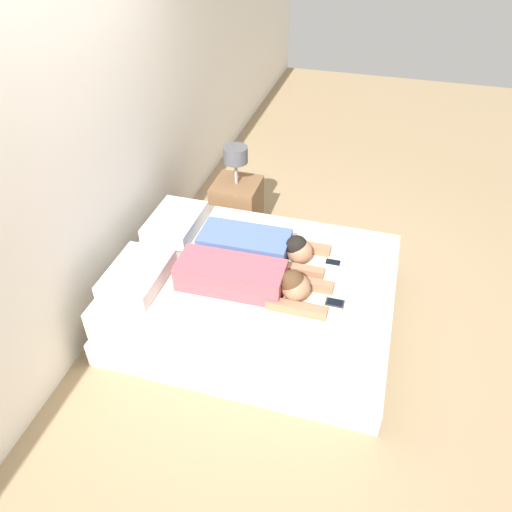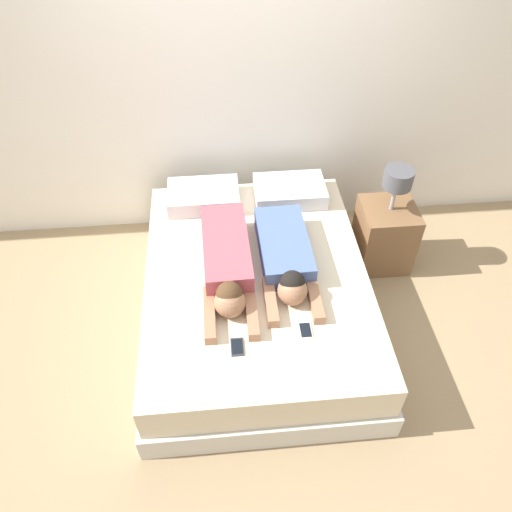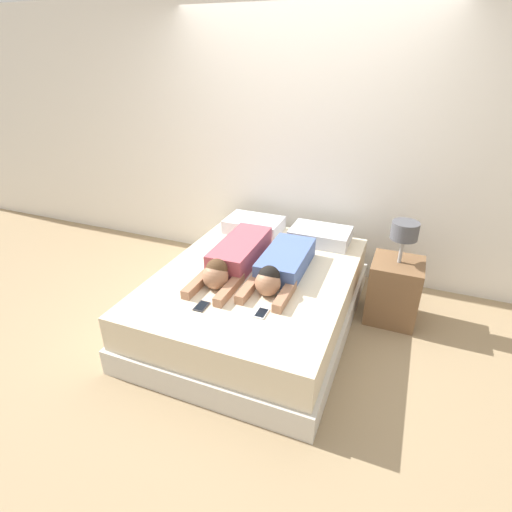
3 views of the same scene
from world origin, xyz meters
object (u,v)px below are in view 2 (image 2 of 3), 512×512
(pillow_head_right, at_px, (290,191))
(nightstand, at_px, (385,232))
(bed, at_px, (256,295))
(person_left, at_px, (227,263))
(cell_phone_right, at_px, (305,330))
(pillow_head_left, at_px, (203,196))
(cell_phone_left, at_px, (237,347))
(person_right, at_px, (286,258))

(pillow_head_right, height_order, nightstand, nightstand)
(bed, xyz_separation_m, nightstand, (1.08, 0.50, 0.07))
(person_left, relative_size, cell_phone_right, 8.53)
(pillow_head_right, relative_size, nightstand, 0.61)
(pillow_head_left, relative_size, person_left, 0.51)
(cell_phone_left, bearing_deg, pillow_head_left, 97.01)
(pillow_head_right, xyz_separation_m, nightstand, (0.74, -0.29, -0.24))
(cell_phone_right, relative_size, nightstand, 0.14)
(bed, xyz_separation_m, person_right, (0.21, 0.03, 0.33))
(pillow_head_right, height_order, person_right, person_right)
(cell_phone_right, bearing_deg, cell_phone_left, -169.12)
(person_left, xyz_separation_m, cell_phone_left, (0.03, -0.61, -0.09))
(bed, xyz_separation_m, cell_phone_left, (-0.17, -0.61, 0.25))
(person_left, relative_size, cell_phone_left, 8.53)
(person_left, bearing_deg, nightstand, 21.29)
(cell_phone_left, bearing_deg, person_right, 59.35)
(bed, relative_size, person_right, 2.09)
(pillow_head_left, height_order, pillow_head_right, same)
(pillow_head_left, bearing_deg, nightstand, -11.37)
(bed, height_order, pillow_head_right, pillow_head_right)
(bed, distance_m, pillow_head_left, 0.91)
(nightstand, bearing_deg, pillow_head_right, 158.83)
(bed, relative_size, cell_phone_right, 16.16)
(pillow_head_right, xyz_separation_m, person_right, (-0.13, -0.76, 0.02))
(pillow_head_right, xyz_separation_m, cell_phone_left, (-0.51, -1.39, -0.06))
(pillow_head_right, relative_size, person_left, 0.51)
(cell_phone_right, xyz_separation_m, nightstand, (0.82, 1.03, -0.18))
(pillow_head_right, bearing_deg, pillow_head_left, 180.00)
(pillow_head_left, relative_size, nightstand, 0.61)
(cell_phone_left, bearing_deg, bed, 74.50)
(pillow_head_right, relative_size, cell_phone_left, 4.34)
(person_right, xyz_separation_m, nightstand, (0.87, 0.47, -0.26))
(person_right, height_order, nightstand, nightstand)
(bed, bearing_deg, pillow_head_right, 66.46)
(pillow_head_left, relative_size, cell_phone_left, 4.34)
(bed, distance_m, person_left, 0.40)
(person_left, distance_m, cell_phone_left, 0.62)
(person_left, bearing_deg, bed, -0.34)
(cell_phone_left, height_order, cell_phone_right, same)
(person_left, bearing_deg, pillow_head_left, 100.60)
(bed, bearing_deg, pillow_head_left, 113.54)
(cell_phone_left, xyz_separation_m, cell_phone_right, (0.43, 0.08, 0.00))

